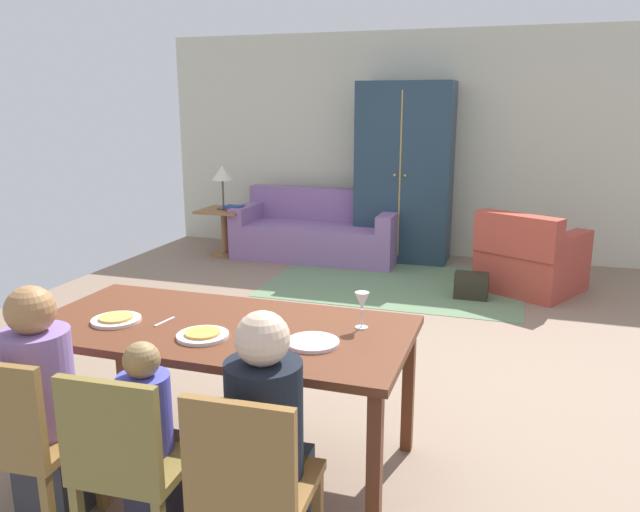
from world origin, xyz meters
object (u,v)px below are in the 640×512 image
object	(u,v)px
plate_near_woman	(313,342)
dining_chair_woman	(251,483)
handbag	(471,286)
dining_chair_child	(128,458)
plate_near_man	(116,320)
book_upper	(234,207)
person_man	(48,413)
armoire	(404,173)
wine_glass	(362,303)
plate_near_child	(203,336)
table_lamp	(222,174)
armchair	(530,260)
person_woman	(268,453)
book_lower	(236,209)
dining_table	(220,338)
couch	(319,233)
dining_chair_man	(20,437)
person_child	(152,449)
side_table	(224,225)

from	to	relation	value
plate_near_woman	dining_chair_woman	xyz separation A→B (m)	(0.00, -0.72, -0.28)
plate_near_woman	handbag	xyz separation A→B (m)	(0.48, 3.39, -0.64)
handbag	dining_chair_child	bearing A→B (deg)	-103.79
plate_near_man	book_upper	bearing A→B (deg)	108.03
person_man	armoire	bearing A→B (deg)	83.54
plate_near_man	wine_glass	bearing A→B (deg)	13.81
plate_near_child	dining_chair_child	distance (m)	0.70
wine_glass	table_lamp	world-z (taller)	table_lamp
plate_near_child	armchair	distance (m)	4.23
plate_near_child	person_woman	bearing A→B (deg)	-41.49
table_lamp	armchair	bearing A→B (deg)	-7.06
book_lower	wine_glass	bearing A→B (deg)	-56.96
person_woman	armchair	bearing A→B (deg)	77.03
armchair	plate_near_woman	bearing A→B (deg)	-104.72
dining_table	couch	xyz separation A→B (m)	(-0.93, 4.44, -0.39)
plate_near_man	person_man	distance (m)	0.59
book_lower	handbag	xyz separation A→B (m)	(2.91, -0.87, -0.46)
dining_table	couch	size ratio (longest dim) A/B	0.97
dining_chair_woman	dining_chair_man	bearing A→B (deg)	179.99
armoire	table_lamp	size ratio (longest dim) A/B	3.89
person_child	side_table	bearing A→B (deg)	113.21
book_upper	person_woman	bearing A→B (deg)	-63.00
dining_table	plate_near_child	xyz separation A→B (m)	(-0.00, -0.18, 0.08)
dining_table	person_woman	world-z (taller)	person_woman
person_man	dining_chair_woman	world-z (taller)	person_man
person_child	handbag	xyz separation A→B (m)	(1.01, 3.94, -0.30)
person_child	dining_chair_man	bearing A→B (deg)	-161.95
couch	book_lower	size ratio (longest dim) A/B	9.02
person_man	side_table	size ratio (longest dim) A/B	1.91
person_child	armchair	size ratio (longest dim) A/B	0.80
book_lower	handbag	size ratio (longest dim) A/B	0.69
plate_near_man	table_lamp	world-z (taller)	table_lamp
dining_chair_child	plate_near_woman	bearing A→B (deg)	53.96
plate_near_child	book_upper	bearing A→B (deg)	113.89
armoire	dining_chair_child	bearing A→B (deg)	-90.71
plate_near_man	book_upper	xyz separation A→B (m)	(-1.39, 4.28, -0.15)
dining_chair_man	armchair	world-z (taller)	dining_chair_man
plate_near_child	plate_near_woman	bearing A→B (deg)	8.61
book_lower	armoire	bearing A→B (deg)	14.82
person_child	dining_chair_woman	distance (m)	0.56
dining_table	wine_glass	world-z (taller)	wine_glass
armchair	book_lower	distance (m)	3.47
plate_near_woman	table_lamp	distance (m)	5.02
dining_chair_woman	couch	bearing A→B (deg)	105.47
wine_glass	plate_near_child	bearing A→B (deg)	-152.52
dining_chair_child	side_table	xyz separation A→B (m)	(-2.08, 5.01, -0.11)
plate_near_woman	armoire	distance (m)	4.81
plate_near_woman	dining_chair_woman	distance (m)	0.77
plate_near_woman	side_table	world-z (taller)	plate_near_woman
dining_chair_child	side_table	size ratio (longest dim) A/B	1.50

